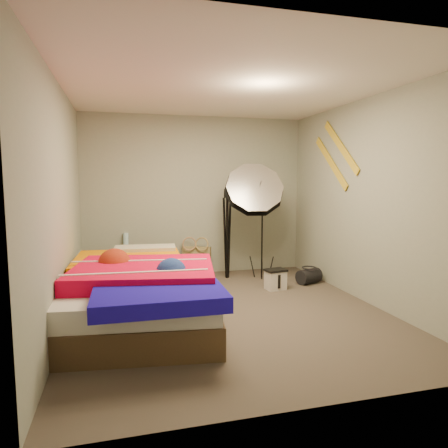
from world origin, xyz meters
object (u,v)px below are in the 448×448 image
object	(u,v)px
photo_umbrella	(254,192)
camera_tripod	(227,227)
camera_case	(275,280)
duffel_bag	(309,276)
tote_bag	(197,261)
bed	(141,291)
wrapping_roll	(126,256)

from	to	relation	value
photo_umbrella	camera_tripod	bearing A→B (deg)	148.77
camera_case	camera_tripod	world-z (taller)	camera_tripod
duffel_bag	photo_umbrella	xyz separation A→B (m)	(-0.72, 0.43, 1.23)
tote_bag	photo_umbrella	size ratio (longest dim) A/B	0.24
camera_case	bed	xyz separation A→B (m)	(-1.86, -0.78, 0.20)
duffel_bag	photo_umbrella	bearing A→B (deg)	127.84
tote_bag	camera_case	bearing A→B (deg)	-30.51
tote_bag	camera_tripod	bearing A→B (deg)	-17.02
bed	photo_umbrella	size ratio (longest dim) A/B	1.34
duffel_bag	camera_tripod	distance (m)	1.41
bed	wrapping_roll	bearing A→B (deg)	93.71
bed	camera_case	bearing A→B (deg)	22.80
tote_bag	camera_case	world-z (taller)	tote_bag
tote_bag	wrapping_roll	xyz separation A→B (m)	(-1.10, 0.00, 0.13)
tote_bag	photo_umbrella	bearing A→B (deg)	-13.83
bed	camera_tripod	distance (m)	2.16
photo_umbrella	duffel_bag	bearing A→B (deg)	-30.83
camera_case	camera_tripod	bearing A→B (deg)	110.88
photo_umbrella	camera_tripod	size ratio (longest dim) A/B	1.36
wrapping_roll	duffel_bag	size ratio (longest dim) A/B	1.99
camera_case	photo_umbrella	bearing A→B (deg)	92.29
wrapping_roll	bed	bearing A→B (deg)	-86.29
tote_bag	bed	xyz separation A→B (m)	(-0.97, -1.93, 0.10)
wrapping_roll	bed	xyz separation A→B (m)	(0.12, -1.93, -0.02)
tote_bag	bed	size ratio (longest dim) A/B	0.18
wrapping_roll	bed	size ratio (longest dim) A/B	0.28
camera_tripod	bed	bearing A→B (deg)	-131.11
camera_case	photo_umbrella	xyz separation A→B (m)	(-0.12, 0.60, 1.20)
tote_bag	bed	world-z (taller)	bed
wrapping_roll	duffel_bag	xyz separation A→B (m)	(2.58, -0.97, -0.24)
tote_bag	wrapping_roll	distance (m)	1.10
camera_case	duffel_bag	xyz separation A→B (m)	(0.59, 0.17, -0.02)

